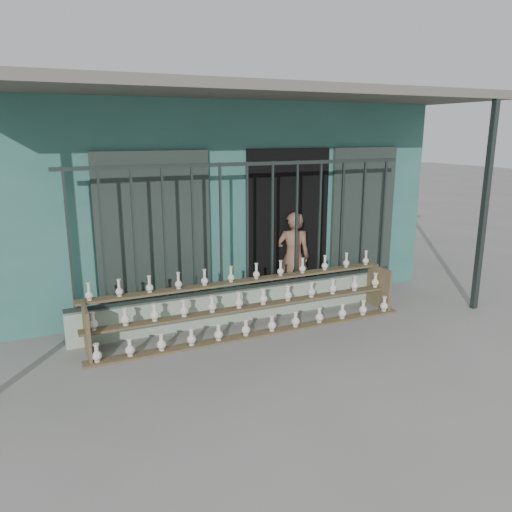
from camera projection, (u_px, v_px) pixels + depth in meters
name	position (u px, v px, depth m)	size (l,w,h in m)	color
ground	(289.00, 352.00, 6.14)	(60.00, 60.00, 0.00)	slate
workshop_building	(187.00, 187.00, 9.50)	(7.40, 6.60, 3.21)	#2F6359
parapet_wall	(248.00, 303.00, 7.24)	(5.00, 0.20, 0.45)	#96AE95
security_fence	(247.00, 227.00, 6.97)	(5.00, 0.04, 1.80)	#283330
shelf_rack	(252.00, 304.00, 6.79)	(4.50, 0.68, 0.85)	brown
elderly_woman	(293.00, 257.00, 7.84)	(0.53, 0.35, 1.45)	brown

